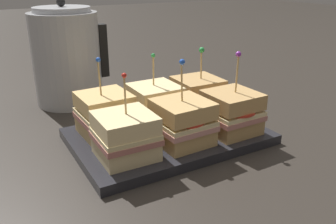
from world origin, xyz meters
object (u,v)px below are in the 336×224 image
(sandwich_front_center, at_px, (181,123))
(sandwich_back_center, at_px, (155,104))
(serving_platter, at_px, (168,136))
(sandwich_front_right, at_px, (231,112))
(sandwich_back_left, at_px, (105,114))
(kettle_steel, at_px, (67,57))
(sandwich_front_left, at_px, (125,136))
(sandwich_back_right, at_px, (197,96))

(sandwich_front_center, bearing_deg, sandwich_back_center, 88.47)
(serving_platter, distance_m, sandwich_front_right, 0.13)
(serving_platter, bearing_deg, sandwich_back_left, 153.00)
(serving_platter, distance_m, kettle_steel, 0.35)
(sandwich_front_left, height_order, sandwich_front_center, sandwich_front_center)
(sandwich_front_center, height_order, sandwich_back_left, sandwich_front_center)
(sandwich_front_right, xyz_separation_m, kettle_steel, (-0.21, 0.37, 0.06))
(sandwich_front_left, xyz_separation_m, sandwich_back_right, (0.21, 0.10, 0.00))
(sandwich_front_left, height_order, kettle_steel, kettle_steel)
(sandwich_back_right, bearing_deg, sandwich_front_left, -153.97)
(sandwich_front_center, height_order, sandwich_front_right, sandwich_front_right)
(sandwich_front_left, relative_size, kettle_steel, 0.57)
(sandwich_front_right, bearing_deg, sandwich_front_center, 177.50)
(sandwich_back_center, bearing_deg, sandwich_front_right, -46.11)
(sandwich_front_left, distance_m, sandwich_front_center, 0.11)
(serving_platter, distance_m, sandwich_front_center, 0.07)
(sandwich_front_left, height_order, sandwich_back_center, same)
(sandwich_back_left, xyz_separation_m, sandwich_back_right, (0.21, -0.00, 0.00))
(sandwich_back_center, bearing_deg, sandwich_front_left, -136.61)
(sandwich_front_center, distance_m, sandwich_front_right, 0.11)
(sandwich_front_right, bearing_deg, sandwich_back_right, 91.74)
(serving_platter, relative_size, sandwich_front_right, 2.31)
(kettle_steel, bearing_deg, sandwich_front_right, -60.72)
(sandwich_front_left, distance_m, sandwich_back_center, 0.15)
(sandwich_front_left, relative_size, sandwich_back_center, 1.00)
(sandwich_front_center, bearing_deg, sandwich_back_left, 134.26)
(sandwich_back_center, relative_size, kettle_steel, 0.57)
(sandwich_front_left, bearing_deg, sandwich_back_right, 26.03)
(serving_platter, relative_size, sandwich_front_center, 2.36)
(sandwich_back_left, bearing_deg, sandwich_back_center, -0.34)
(sandwich_front_center, bearing_deg, sandwich_front_right, -2.50)
(sandwich_front_right, height_order, sandwich_back_center, sandwich_front_right)
(sandwich_back_left, relative_size, sandwich_back_right, 1.02)
(sandwich_front_right, height_order, sandwich_back_right, sandwich_front_right)
(sandwich_back_right, bearing_deg, serving_platter, -152.59)
(sandwich_front_left, bearing_deg, sandwich_front_right, -1.84)
(kettle_steel, bearing_deg, sandwich_front_center, -74.78)
(sandwich_front_center, xyz_separation_m, sandwich_back_left, (-0.10, 0.11, -0.00))
(sandwich_front_center, relative_size, sandwich_back_left, 1.03)
(sandwich_front_center, relative_size, kettle_steel, 0.61)
(kettle_steel, bearing_deg, sandwich_back_left, -90.72)
(sandwich_front_left, relative_size, sandwich_back_left, 0.96)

